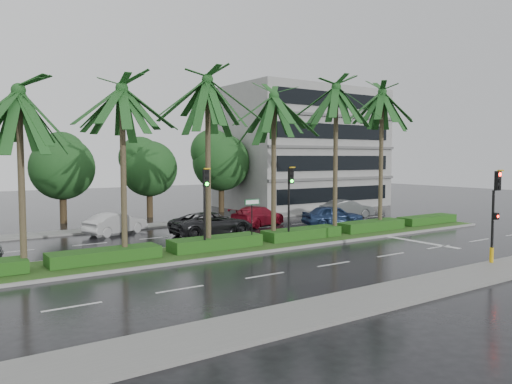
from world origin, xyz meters
TOP-DOWN VIEW (x-y plane):
  - ground at (0.00, 0.00)m, footprint 120.00×120.00m
  - near_sidewalk at (0.00, -10.20)m, footprint 40.00×2.40m
  - far_sidewalk at (0.00, 12.00)m, footprint 40.00×2.00m
  - median at (0.00, 1.00)m, footprint 36.00×4.00m
  - hedge at (0.00, 1.00)m, footprint 35.20×1.40m
  - lane_markings at (3.04, -0.43)m, footprint 34.00×13.06m
  - palm_row at (-1.24, 1.02)m, footprint 26.30×4.20m
  - signal_near at (6.00, -9.39)m, footprint 0.34×0.45m
  - signal_median_left at (-4.00, 0.30)m, footprint 0.34×0.42m
  - signal_median_right at (1.50, 0.30)m, footprint 0.34×0.42m
  - street_sign at (-1.00, 0.48)m, footprint 0.95×0.09m
  - bg_trees at (0.41, 17.59)m, footprint 32.32×5.26m
  - building at (17.00, 18.00)m, footprint 16.00×10.00m
  - car_white at (-5.50, 9.85)m, footprint 3.00×4.55m
  - car_darkgrey at (-0.50, 5.91)m, footprint 2.70×5.56m
  - car_red at (4.50, 7.93)m, footprint 3.72×5.43m
  - car_blue at (9.00, 4.71)m, footprint 2.99×4.86m
  - car_grey at (13.50, 7.81)m, footprint 2.38×4.76m

SIDE VIEW (x-z plane):
  - ground at x=0.00m, z-range 0.00..0.00m
  - lane_markings at x=3.04m, z-range 0.00..0.01m
  - near_sidewalk at x=0.00m, z-range 0.00..0.12m
  - far_sidewalk at x=0.00m, z-range 0.00..0.12m
  - median at x=0.00m, z-range 0.00..0.16m
  - hedge at x=0.00m, z-range 0.15..0.75m
  - car_white at x=-5.50m, z-range 0.00..1.42m
  - car_red at x=4.50m, z-range 0.00..1.46m
  - car_grey at x=13.50m, z-range 0.00..1.50m
  - car_darkgrey at x=-0.50m, z-range 0.00..1.52m
  - car_blue at x=9.00m, z-range 0.00..1.55m
  - street_sign at x=-1.00m, z-range 0.82..3.42m
  - signal_near at x=6.00m, z-range 0.32..4.68m
  - signal_median_left at x=-4.00m, z-range 0.82..5.18m
  - signal_median_right at x=1.50m, z-range 0.82..5.18m
  - bg_trees at x=0.41m, z-range 0.64..8.24m
  - building at x=17.00m, z-range 0.00..12.00m
  - palm_row at x=-1.24m, z-range 3.06..13.16m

